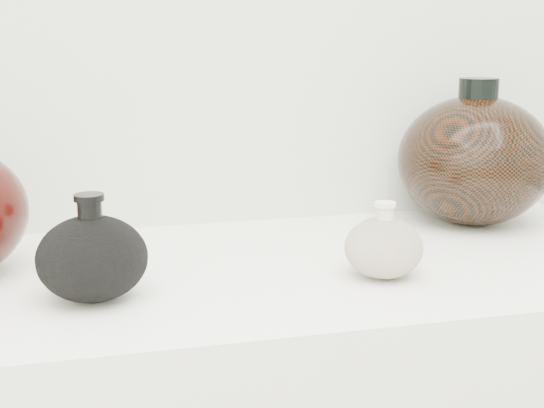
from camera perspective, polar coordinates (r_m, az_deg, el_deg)
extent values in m
cube|color=silver|center=(1.05, -1.00, -5.46)|extent=(1.20, 0.50, 0.03)
ellipsoid|color=black|center=(0.93, -13.38, -4.01)|extent=(0.13, 0.13, 0.10)
cylinder|color=black|center=(0.91, -13.57, -0.45)|extent=(0.03, 0.03, 0.03)
cylinder|color=black|center=(0.91, -13.62, 0.49)|extent=(0.04, 0.04, 0.01)
ellipsoid|color=beige|center=(1.00, 8.40, -3.28)|extent=(0.13, 0.13, 0.08)
cylinder|color=beige|center=(0.99, 8.49, -0.72)|extent=(0.03, 0.03, 0.02)
cylinder|color=beige|center=(0.98, 8.51, -0.03)|extent=(0.04, 0.04, 0.01)
ellipsoid|color=black|center=(1.29, 14.99, 3.18)|extent=(0.27, 0.27, 0.21)
cylinder|color=black|center=(1.28, 15.29, 8.24)|extent=(0.07, 0.07, 0.04)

